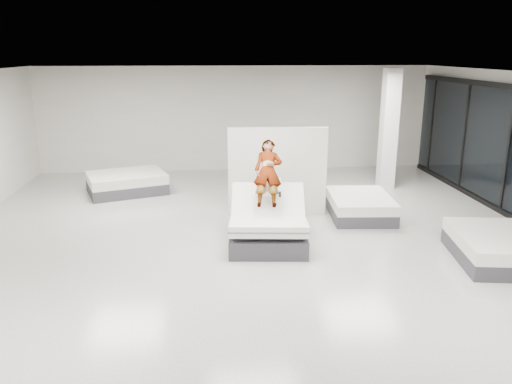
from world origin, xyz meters
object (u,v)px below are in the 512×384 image
at_px(flat_bed_left_far, 127,183).
at_px(column, 389,129).
at_px(flat_bed_right_near, 497,248).
at_px(divider_panel, 277,172).
at_px(person, 268,181).
at_px(remote, 280,194).
at_px(hero_bed, 268,225).
at_px(flat_bed_right_far, 360,206).

relative_size(flat_bed_left_far, column, 0.72).
bearing_deg(flat_bed_right_near, divider_panel, 140.09).
xyz_separation_m(person, column, (3.66, 3.54, 0.44)).
bearing_deg(remote, person, 122.15).
xyz_separation_m(remote, flat_bed_left_far, (-3.53, 3.97, -0.73)).
bearing_deg(divider_panel, column, 36.83).
xyz_separation_m(flat_bed_right_near, flat_bed_left_far, (-7.27, 5.16, 0.01)).
bearing_deg(remote, hero_bed, 171.59).
bearing_deg(flat_bed_right_far, column, 59.40).
height_order(remote, column, column).
distance_m(divider_panel, column, 3.97).
relative_size(hero_bed, flat_bed_left_far, 0.89).
bearing_deg(divider_panel, flat_bed_right_far, -4.86).
height_order(hero_bed, remote, hero_bed).
relative_size(hero_bed, remote, 14.61).
height_order(divider_panel, flat_bed_right_far, divider_panel).
relative_size(flat_bed_right_far, column, 0.58).
xyz_separation_m(person, remote, (0.18, -0.37, -0.16)).
bearing_deg(flat_bed_right_near, remote, 162.29).
height_order(flat_bed_right_far, column, column).
bearing_deg(hero_bed, flat_bed_right_far, 32.48).
height_order(remote, flat_bed_left_far, remote).
distance_m(hero_bed, flat_bed_right_far, 2.68).
bearing_deg(flat_bed_right_far, person, -153.26).
relative_size(person, column, 0.48).
bearing_deg(flat_bed_right_far, hero_bed, -147.52).
height_order(person, flat_bed_right_near, person).
bearing_deg(column, flat_bed_right_far, -120.60).
distance_m(flat_bed_right_far, column, 3.12).
xyz_separation_m(person, divider_panel, (0.37, 1.41, -0.15)).
bearing_deg(divider_panel, flat_bed_right_near, -36.08).
bearing_deg(flat_bed_right_far, divider_panel, 171.31).
relative_size(remote, flat_bed_left_far, 0.06).
xyz_separation_m(divider_panel, flat_bed_right_far, (1.86, -0.28, -0.76)).
distance_m(divider_panel, flat_bed_left_far, 4.38).
bearing_deg(remote, divider_panel, 89.61).
bearing_deg(column, flat_bed_right_near, -87.05).
relative_size(person, remote, 10.88).
xyz_separation_m(hero_bed, flat_bed_right_near, (3.96, -1.25, -0.10)).
distance_m(hero_bed, column, 5.48).
relative_size(remote, divider_panel, 0.06).
bearing_deg(divider_panel, hero_bed, -99.32).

